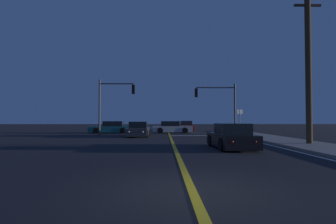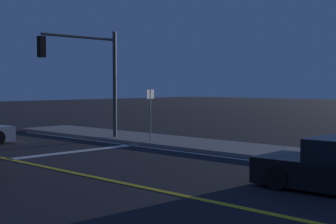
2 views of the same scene
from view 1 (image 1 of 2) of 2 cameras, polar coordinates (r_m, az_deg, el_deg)
ground_plane at (r=6.10m, az=5.16°, el=-16.39°), size 160.00×160.00×0.00m
sidewalk_right at (r=18.35m, az=25.90°, el=-6.04°), size 3.20×37.62×0.15m
lane_line_center at (r=16.39m, az=1.17°, el=-6.99°), size 0.20×35.53×0.01m
lane_line_edge_right at (r=17.60m, az=20.50°, el=-6.52°), size 0.16×35.53×0.01m
stop_bar at (r=25.57m, az=7.18°, el=-5.02°), size 6.04×0.50×0.01m
car_parked_curb_teal at (r=30.64m, az=-11.95°, el=-3.34°), size 4.73×1.97×1.34m
car_following_oncoming_silver at (r=30.52m, az=0.82°, el=-3.39°), size 4.51×1.93×1.34m
car_lead_oncoming_black at (r=14.77m, az=13.35°, el=-5.31°), size 2.01×4.25×1.34m
car_mid_block_red at (r=35.96m, az=3.73°, el=-3.10°), size 1.98×4.47×1.34m
car_far_approaching_charcoal at (r=24.56m, az=-6.32°, el=-3.82°), size 1.94×4.56×1.34m
traffic_signal_near_right at (r=28.25m, az=10.94°, el=2.49°), size 4.27×0.28×5.25m
traffic_signal_far_left at (r=26.70m, az=-11.73°, el=2.90°), size 3.52×0.28×5.44m
utility_pole_right at (r=18.05m, az=27.75°, el=9.69°), size 1.91×0.35×9.73m
street_sign_corner at (r=25.78m, az=15.10°, el=-1.22°), size 0.55×0.14×2.51m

